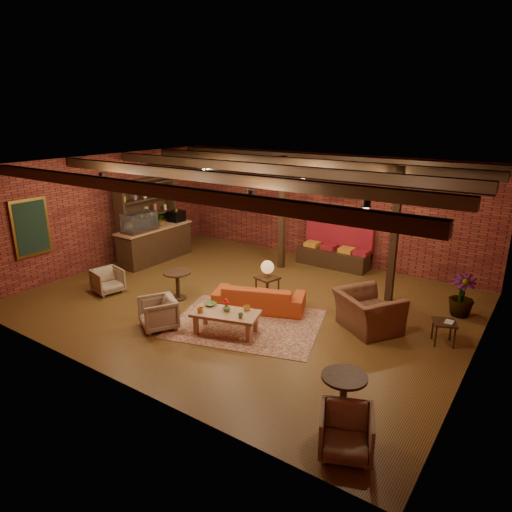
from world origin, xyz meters
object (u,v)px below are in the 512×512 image
Objects in this scene: sofa at (259,297)px; armchair_a at (108,280)px; side_table_book at (445,323)px; armchair_b at (158,312)px; side_table_lamp at (267,270)px; armchair_far at (346,430)px; coffee_table at (225,314)px; armchair_right at (368,305)px; plant_tall at (468,254)px; round_table_right at (344,391)px; round_table_left at (177,281)px.

armchair_a is (-3.71, -1.30, 0.04)m from sofa.
armchair_b is at bearing -152.39° from side_table_book.
side_table_lamp reaches higher than armchair_far.
coffee_table is 1.50× the size of side_table_lamp.
armchair_right is (3.64, 2.42, 0.18)m from armchair_b.
sofa is 4.63m from plant_tall.
round_table_right reaches higher than side_table_book.
plant_tall is (3.80, 3.62, 1.02)m from coffee_table.
round_table_left is at bearing -153.95° from plant_tall.
armchair_right reaches higher than armchair_far.
side_table_book is (4.03, 0.13, -0.32)m from side_table_lamp.
plant_tall is (5.85, 2.86, 0.96)m from round_table_left.
sofa is at bearing 141.07° from round_table_right.
side_table_lamp reaches higher than side_table_book.
armchair_right is at bearing 168.94° from sofa.
armchair_right is at bearing 37.59° from coffee_table.
armchair_far is at bearing -93.61° from plant_tall.
side_table_lamp reaches higher than round_table_right.
side_table_lamp is 1.36× the size of armchair_b.
armchair_b is (2.49, -0.68, 0.03)m from armchair_a.
armchair_a is 7.07m from round_table_right.
sofa is 1.67× the size of armchair_right.
side_table_lamp is at bearing 32.54° from round_table_left.
round_table_right is at bearing -21.77° from coffee_table.
round_table_right is 1.09× the size of armchair_far.
armchair_a is at bearing -158.13° from round_table_left.
side_table_lamp reaches higher than round_table_left.
armchair_right is at bearing 63.75° from armchair_b.
sofa is 2.90× the size of armchair_far.
armchair_b is (-1.30, -0.62, -0.05)m from coffee_table.
round_table_left reaches higher than sofa.
armchair_far is at bearing -91.89° from armchair_a.
plant_tall is (3.88, 2.26, 1.13)m from sofa.
sofa is 3.95m from side_table_book.
armchair_far reaches higher than armchair_a.
armchair_b is 1.30× the size of side_table_book.
round_table_left is 0.89× the size of round_table_right.
armchair_right reaches higher than side_table_lamp.
coffee_table is 2.19m from round_table_left.
armchair_right reaches higher than armchair_b.
plant_tall reaches higher than coffee_table.
armchair_right reaches higher than sofa.
side_table_book is 3.89m from armchair_far.
sofa reaches higher than side_table_book.
round_table_left is at bearing -147.46° from side_table_lamp.
armchair_a is 2.58m from armchair_b.
armchair_right is (2.42, 0.44, 0.24)m from sofa.
plant_tall reaches higher than armchair_b.
round_table_right is (3.16, -1.26, 0.11)m from coffee_table.
armchair_b is 4.50m from round_table_right.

